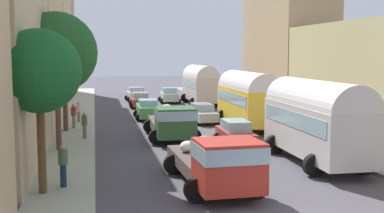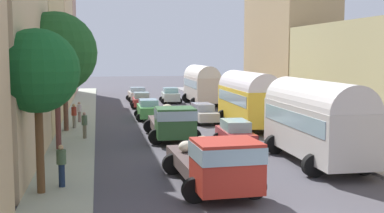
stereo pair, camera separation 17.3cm
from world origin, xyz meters
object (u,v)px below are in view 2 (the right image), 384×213
object	(u,v)px
car_1	(141,100)
car_3	(235,133)
parked_bus_2	(201,83)
car_4	(203,113)
pedestrian_0	(79,111)
cargo_truck_0	(215,161)
car_0	(148,109)
pedestrian_3	(85,124)
parked_bus_1	(248,97)
parked_bus_0	(315,118)
car_2	(137,94)
pedestrian_1	(74,115)
cargo_truck_1	(172,121)
car_5	(170,95)
pedestrian_2	(61,164)

from	to	relation	value
car_1	car_3	size ratio (longest dim) A/B	0.89
parked_bus_2	car_4	size ratio (longest dim) A/B	1.91
car_4	pedestrian_0	size ratio (longest dim) A/B	2.60
cargo_truck_0	car_1	xyz separation A→B (m)	(-0.16, 29.85, -0.41)
parked_bus_2	car_3	xyz separation A→B (m)	(-2.92, -22.99, -1.51)
cargo_truck_0	car_0	xyz separation A→B (m)	(-0.36, 21.32, -0.35)
parked_bus_2	car_4	world-z (taller)	parked_bus_2
pedestrian_3	parked_bus_1	bearing A→B (deg)	15.81
parked_bus_1	car_1	bearing A→B (deg)	113.77
parked_bus_0	parked_bus_1	world-z (taller)	parked_bus_0
pedestrian_3	car_1	bearing A→B (deg)	74.06
car_2	pedestrian_1	xyz separation A→B (m)	(-5.99, -20.15, 0.27)
cargo_truck_1	parked_bus_2	bearing A→B (deg)	73.07
parked_bus_0	parked_bus_2	distance (m)	27.88
parked_bus_2	pedestrian_3	bearing A→B (deg)	-120.46
car_4	car_5	world-z (taller)	car_5
parked_bus_1	car_4	distance (m)	4.31
cargo_truck_0	pedestrian_3	distance (m)	13.32
parked_bus_1	cargo_truck_1	size ratio (longest dim) A/B	1.18
car_3	parked_bus_0	bearing A→B (deg)	-62.40
car_4	pedestrian_0	bearing A→B (deg)	172.67
parked_bus_0	cargo_truck_1	xyz separation A→B (m)	(-5.79, 7.65, -1.05)
parked_bus_2	pedestrian_1	xyz separation A→B (m)	(-12.23, -14.94, -1.22)
cargo_truck_1	car_1	size ratio (longest dim) A/B	1.92
car_5	parked_bus_0	bearing A→B (deg)	-85.33
pedestrian_1	car_3	bearing A→B (deg)	-40.84
cargo_truck_1	parked_bus_1	bearing A→B (deg)	33.54
parked_bus_1	car_1	distance (m)	15.77
cargo_truck_0	car_5	size ratio (longest dim) A/B	1.83
parked_bus_2	car_2	distance (m)	8.26
pedestrian_1	pedestrian_2	size ratio (longest dim) A/B	1.03
car_2	pedestrian_3	bearing A→B (deg)	-101.88
car_3	parked_bus_2	bearing A→B (deg)	82.76
cargo_truck_0	car_1	distance (m)	29.85
pedestrian_1	pedestrian_3	world-z (taller)	pedestrian_1
car_3	pedestrian_3	xyz separation A→B (m)	(-8.49, 3.58, 0.25)
parked_bus_1	pedestrian_1	xyz separation A→B (m)	(-12.17, 1.25, -1.15)
parked_bus_1	pedestrian_2	xyz separation A→B (m)	(-11.95, -14.21, -1.19)
parked_bus_0	pedestrian_0	world-z (taller)	parked_bus_0
parked_bus_2	pedestrian_0	world-z (taller)	parked_bus_2
cargo_truck_0	car_3	distance (m)	9.29
car_3	car_5	world-z (taller)	car_5
car_5	pedestrian_3	xyz separation A→B (m)	(-8.55, -22.01, 0.18)
cargo_truck_0	pedestrian_2	xyz separation A→B (m)	(-5.78, 1.26, -0.15)
parked_bus_2	car_4	bearing A→B (deg)	-101.63
parked_bus_2	car_5	xyz separation A→B (m)	(-2.86, 2.61, -1.45)
cargo_truck_0	pedestrian_0	bearing A→B (deg)	106.26
car_0	car_4	xyz separation A→B (m)	(3.89, -2.76, -0.07)
parked_bus_2	car_4	xyz separation A→B (m)	(-2.70, -13.11, -1.52)
car_0	car_3	world-z (taller)	car_0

